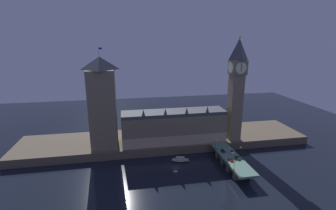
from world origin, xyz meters
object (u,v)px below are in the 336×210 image
street_lamp_far (216,143)px  boat_upstream (180,160)px  victoria_tower (102,103)px  clock_tower (236,87)px  car_northbound_trail (231,159)px  car_southbound_trail (232,152)px  street_lamp_near (234,164)px  pedestrian_far_rail (217,149)px  pedestrian_mid_walk (242,158)px  car_southbound_lead (238,158)px  car_northbound_lead (223,151)px  street_lamp_mid (241,151)px

street_lamp_far → boat_upstream: size_ratio=0.53×
victoria_tower → street_lamp_far: bearing=-15.4°
clock_tower → street_lamp_far: 43.93m
car_northbound_trail → car_southbound_trail: size_ratio=0.84×
boat_upstream → street_lamp_near: bearing=-47.7°
clock_tower → pedestrian_far_rail: (-19.80, -19.05, -38.82)m
clock_tower → pedestrian_mid_walk: clock_tower is taller
clock_tower → victoria_tower: clock_tower is taller
car_southbound_lead → car_northbound_lead: bearing=114.9°
victoria_tower → car_southbound_lead: 96.76m
pedestrian_mid_walk → street_lamp_near: street_lamp_near is taller
street_lamp_mid → street_lamp_far: size_ratio=1.03×
pedestrian_mid_walk → street_lamp_far: 21.22m
pedestrian_far_rail → clock_tower: bearing=43.9°
clock_tower → boat_upstream: 66.55m
street_lamp_far → pedestrian_far_rail: bearing=-81.9°
street_lamp_mid → street_lamp_far: street_lamp_mid is taller
street_lamp_near → street_lamp_far: bearing=90.0°
street_lamp_near → street_lamp_mid: street_lamp_mid is taller
car_southbound_lead → street_lamp_near: size_ratio=0.75×
boat_upstream → car_southbound_trail: bearing=-11.2°
clock_tower → boat_upstream: size_ratio=6.01×
car_northbound_trail → pedestrian_far_rail: bearing=99.5°
car_southbound_lead → car_southbound_trail: bearing=90.0°
car_southbound_trail → boat_upstream: 34.66m
victoria_tower → car_northbound_lead: bearing=-18.7°
car_northbound_lead → car_southbound_lead: 12.36m
street_lamp_near → street_lamp_mid: size_ratio=0.87×
clock_tower → street_lamp_near: 61.50m
clock_tower → car_northbound_trail: clock_tower is taller
car_southbound_lead → clock_tower: bearing=70.2°
car_southbound_lead → pedestrian_far_rail: 16.28m
pedestrian_far_rail → street_lamp_far: street_lamp_far is taller
street_lamp_near → boat_upstream: (-25.26, 27.75, -9.27)m
car_northbound_lead → street_lamp_mid: size_ratio=0.58×
car_southbound_lead → street_lamp_mid: 5.30m
street_lamp_far → car_southbound_trail: bearing=-45.4°
car_northbound_lead → street_lamp_near: 23.93m
car_southbound_lead → street_lamp_mid: (3.00, 2.39, 3.65)m
car_northbound_trail → car_southbound_lead: 5.36m
car_southbound_lead → boat_upstream: car_southbound_lead is taller
car_northbound_lead → clock_tower: bearing=52.1°
car_southbound_trail → street_lamp_near: bearing=-111.2°
car_northbound_trail → street_lamp_mid: size_ratio=0.58×
street_lamp_mid → street_lamp_far: (-11.20, 14.72, -0.12)m
car_northbound_trail → street_lamp_mid: bearing=24.3°
pedestrian_far_rail → street_lamp_mid: (10.80, -11.90, 3.47)m
pedestrian_mid_walk → street_lamp_mid: 4.76m
pedestrian_far_rail → boat_upstream: size_ratio=0.13×
car_northbound_lead → boat_upstream: bearing=171.5°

